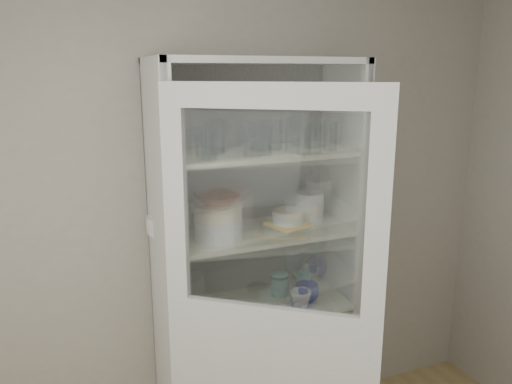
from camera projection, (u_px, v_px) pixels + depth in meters
name	position (u px, v px, depth m)	size (l,w,h in m)	color
wall_back	(204.00, 215.00, 2.62)	(3.60, 0.02, 2.60)	#A29689
pantry_cabinet	(251.00, 284.00, 2.64)	(1.00, 0.45, 2.10)	beige
cupboard_door	(271.00, 356.00, 2.10)	(0.74, 0.58, 2.00)	beige
tumbler_0	(209.00, 145.00, 2.16)	(0.06, 0.06, 0.13)	silver
tumbler_1	(204.00, 142.00, 2.17)	(0.08, 0.08, 0.15)	silver
tumbler_2	(263.00, 138.00, 2.29)	(0.08, 0.08, 0.15)	silver
tumbler_3	(293.00, 137.00, 2.33)	(0.08, 0.08, 0.15)	silver
tumbler_4	(314.00, 138.00, 2.35)	(0.07, 0.07, 0.14)	silver
tumbler_5	(304.00, 139.00, 2.32)	(0.07, 0.07, 0.14)	silver
tumbler_6	(330.00, 136.00, 2.43)	(0.07, 0.07, 0.14)	silver
tumbler_7	(183.00, 142.00, 2.26)	(0.06, 0.06, 0.13)	silver
tumbler_8	(218.00, 139.00, 2.33)	(0.07, 0.07, 0.13)	silver
tumbler_9	(256.00, 137.00, 2.42)	(0.07, 0.07, 0.13)	silver
tumbler_10	(257.00, 136.00, 2.42)	(0.07, 0.07, 0.14)	silver
tumbler_11	(275.00, 134.00, 2.45)	(0.07, 0.07, 0.15)	silver
goblet_0	(213.00, 132.00, 2.42)	(0.08, 0.08, 0.17)	silver
goblet_1	(223.00, 133.00, 2.44)	(0.08, 0.08, 0.17)	silver
goblet_2	(295.00, 128.00, 2.59)	(0.08, 0.08, 0.18)	silver
goblet_3	(295.00, 131.00, 2.55)	(0.07, 0.07, 0.16)	silver
plate_stack_front	(218.00, 228.00, 2.37)	(0.23, 0.23, 0.10)	white
plate_stack_back	(169.00, 224.00, 2.47)	(0.22, 0.22, 0.08)	white
cream_bowl	(218.00, 211.00, 2.35)	(0.23, 0.23, 0.07)	beige
terracotta_bowl	(218.00, 199.00, 2.34)	(0.20, 0.20, 0.05)	brown
glass_platter	(288.00, 227.00, 2.52)	(0.30, 0.30, 0.02)	silver
yellow_trivet	(288.00, 224.00, 2.52)	(0.18, 0.18, 0.01)	yellow
white_ramekin	(288.00, 217.00, 2.51)	(0.16, 0.16, 0.07)	white
grey_bowl_stack	(309.00, 207.00, 2.62)	(0.15, 0.15, 0.16)	silver
mug_blue	(307.00, 293.00, 2.61)	(0.12, 0.12, 0.10)	#0D1994
mug_teal	(303.00, 281.00, 2.76)	(0.10, 0.10, 0.09)	#2D747D
mug_white	(301.00, 299.00, 2.53)	(0.10, 0.10, 0.10)	white
teal_jar	(280.00, 284.00, 2.69)	(0.10, 0.10, 0.12)	#2D747D
measuring_cups	(242.00, 311.00, 2.47)	(0.10, 0.10, 0.04)	silver
white_canister	(178.00, 305.00, 2.45)	(0.10, 0.10, 0.12)	white
cream_dish	(252.00, 366.00, 2.67)	(0.23, 0.23, 0.07)	beige
tin_box	(282.00, 362.00, 2.72)	(0.21, 0.15, 0.06)	gray
tumbler_12	(252.00, 139.00, 2.25)	(0.08, 0.08, 0.15)	silver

